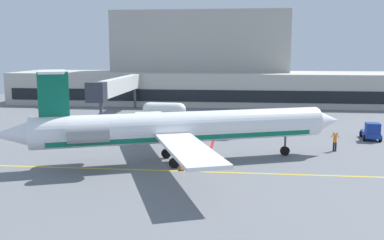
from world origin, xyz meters
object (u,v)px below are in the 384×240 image
at_px(pushback_tractor, 222,128).
at_px(fuel_tank, 164,109).
at_px(regional_jet, 178,128).
at_px(marshaller, 335,141).
at_px(baggage_tug, 371,132).

height_order(pushback_tractor, fuel_tank, fuel_tank).
height_order(regional_jet, fuel_tank, regional_jet).
bearing_deg(pushback_tractor, fuel_tank, 124.43).
xyz_separation_m(regional_jet, marshaller, (15.36, 6.23, -2.21)).
distance_m(baggage_tug, fuel_tank, 30.26).
bearing_deg(marshaller, baggage_tug, 49.48).
bearing_deg(regional_jet, marshaller, 22.08).
relative_size(regional_jet, marshaller, 15.33).
height_order(baggage_tug, marshaller, baggage_tug).
distance_m(fuel_tank, marshaller, 29.54).
bearing_deg(baggage_tug, pushback_tractor, 179.50).
distance_m(regional_jet, marshaller, 16.72).
xyz_separation_m(regional_jet, pushback_tractor, (3.53, 12.74, -2.25)).
xyz_separation_m(baggage_tug, fuel_tank, (-26.79, 14.05, 0.38)).
distance_m(pushback_tractor, marshaller, 13.50).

